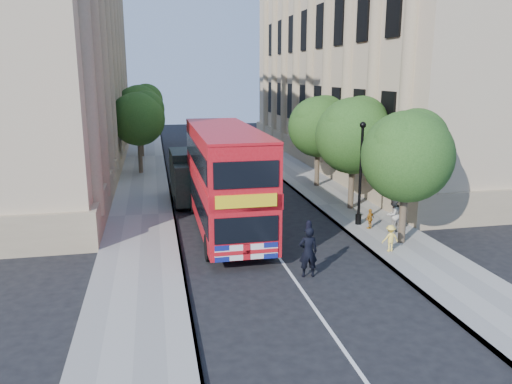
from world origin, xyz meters
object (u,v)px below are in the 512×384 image
lamp_post (360,178)px  woman_pedestrian (393,215)px  box_van (190,178)px  police_constable (308,252)px  double_decker_bus (225,176)px

lamp_post → woman_pedestrian: size_ratio=2.88×
box_van → police_constable: box_van is taller
lamp_post → box_van: size_ratio=0.97×
double_decker_bus → police_constable: 6.81m
box_van → police_constable: bearing=-75.7°
lamp_post → woman_pedestrian: 2.43m
woman_pedestrian → box_van: bearing=-70.9°
lamp_post → police_constable: bearing=-128.3°
box_van → police_constable: (3.47, -12.25, -0.49)m
box_van → woman_pedestrian: bearing=-44.3°
lamp_post → box_van: 10.37m
lamp_post → police_constable: size_ratio=2.62×
police_constable → double_decker_bus: bearing=-66.4°
box_van → woman_pedestrian: box_van is taller
lamp_post → police_constable: 7.31m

